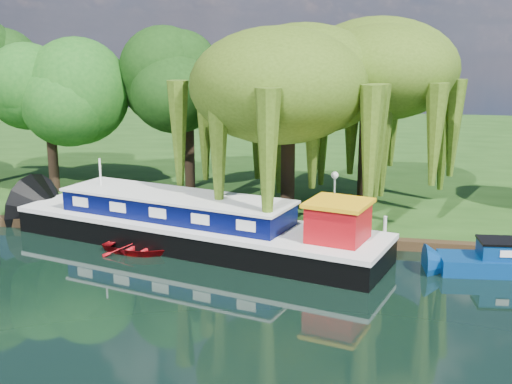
# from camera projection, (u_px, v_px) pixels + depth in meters

# --- Properties ---
(ground) EXTENTS (120.00, 120.00, 0.00)m
(ground) POSITION_uv_depth(u_px,v_px,m) (296.00, 317.00, 22.13)
(ground) COLOR black
(far_bank) EXTENTS (120.00, 52.00, 0.45)m
(far_bank) POSITION_uv_depth(u_px,v_px,m) (348.00, 149.00, 54.54)
(far_bank) COLOR #1A3C10
(far_bank) RESTS_ON ground
(dutch_barge) EXTENTS (18.44, 8.77, 3.80)m
(dutch_barge) POSITION_uv_depth(u_px,v_px,m) (197.00, 226.00, 29.49)
(dutch_barge) COLOR black
(dutch_barge) RESTS_ON ground
(red_dinghy) EXTENTS (3.54, 2.84, 0.65)m
(red_dinghy) POSITION_uv_depth(u_px,v_px,m) (137.00, 252.00, 28.76)
(red_dinghy) COLOR #9F0B11
(red_dinghy) RESTS_ON ground
(willow_left) EXTENTS (7.63, 7.63, 9.15)m
(willow_left) POSITION_uv_depth(u_px,v_px,m) (289.00, 87.00, 30.88)
(willow_left) COLOR black
(willow_left) RESTS_ON far_bank
(willow_right) EXTENTS (7.50, 7.50, 9.14)m
(willow_right) POSITION_uv_depth(u_px,v_px,m) (368.00, 83.00, 33.08)
(willow_right) COLOR black
(willow_right) RESTS_ON far_bank
(tree_far_left) EXTENTS (5.39, 5.39, 8.68)m
(tree_far_left) POSITION_uv_depth(u_px,v_px,m) (48.00, 91.00, 37.04)
(tree_far_left) COLOR black
(tree_far_left) RESTS_ON far_bank
(tree_far_mid) EXTENTS (5.38, 5.38, 8.80)m
(tree_far_mid) POSITION_uv_depth(u_px,v_px,m) (188.00, 88.00, 37.91)
(tree_far_mid) COLOR black
(tree_far_mid) RESTS_ON far_bank
(lamppost) EXTENTS (0.36, 0.36, 2.56)m
(lamppost) POSITION_uv_depth(u_px,v_px,m) (335.00, 183.00, 31.50)
(lamppost) COLOR silver
(lamppost) RESTS_ON far_bank
(mooring_posts) EXTENTS (19.16, 0.16, 1.00)m
(mooring_posts) POSITION_uv_depth(u_px,v_px,m) (309.00, 223.00, 30.02)
(mooring_posts) COLOR silver
(mooring_posts) RESTS_ON far_bank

